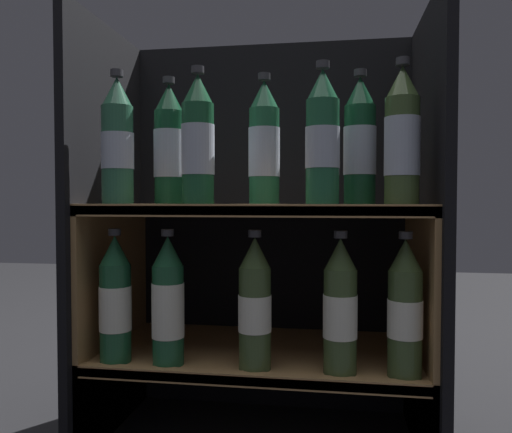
# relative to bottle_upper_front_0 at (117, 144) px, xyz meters

# --- Properties ---
(fridge_back_wall) EXTENTS (0.75, 0.02, 0.95)m
(fridge_back_wall) POSITION_rel_bottle_upper_front_0_xyz_m (0.28, 0.33, -0.19)
(fridge_back_wall) COLOR black
(fridge_back_wall) RESTS_ON ground_plane
(fridge_side_left) EXTENTS (0.02, 0.41, 0.95)m
(fridge_side_left) POSITION_rel_bottle_upper_front_0_xyz_m (-0.09, 0.14, -0.19)
(fridge_side_left) COLOR black
(fridge_side_left) RESTS_ON ground_plane
(fridge_side_right) EXTENTS (0.02, 0.41, 0.95)m
(fridge_side_right) POSITION_rel_bottle_upper_front_0_xyz_m (0.64, 0.14, -0.19)
(fridge_side_right) COLOR black
(fridge_side_right) RESTS_ON ground_plane
(shelf_lower) EXTENTS (0.71, 0.37, 0.21)m
(shelf_lower) POSITION_rel_bottle_upper_front_0_xyz_m (0.28, 0.13, -0.49)
(shelf_lower) COLOR #9E7547
(shelf_lower) RESTS_ON ground_plane
(shelf_upper) EXTENTS (0.71, 0.37, 0.54)m
(shelf_upper) POSITION_rel_bottle_upper_front_0_xyz_m (0.28, 0.13, -0.26)
(shelf_upper) COLOR #9E7547
(shelf_upper) RESTS_ON ground_plane
(bottle_upper_front_0) EXTENTS (0.07, 0.07, 0.28)m
(bottle_upper_front_0) POSITION_rel_bottle_upper_front_0_xyz_m (0.00, 0.00, 0.00)
(bottle_upper_front_0) COLOR #285B42
(bottle_upper_front_0) RESTS_ON shelf_upper
(bottle_upper_front_1) EXTENTS (0.07, 0.07, 0.28)m
(bottle_upper_front_1) POSITION_rel_bottle_upper_front_0_xyz_m (0.17, 0.00, -0.00)
(bottle_upper_front_1) COLOR #194C2D
(bottle_upper_front_1) RESTS_ON shelf_upper
(bottle_upper_front_2) EXTENTS (0.07, 0.07, 0.28)m
(bottle_upper_front_2) POSITION_rel_bottle_upper_front_0_xyz_m (0.42, 0.00, -0.00)
(bottle_upper_front_2) COLOR #1E5638
(bottle_upper_front_2) RESTS_ON shelf_upper
(bottle_upper_front_3) EXTENTS (0.07, 0.07, 0.28)m
(bottle_upper_front_3) POSITION_rel_bottle_upper_front_0_xyz_m (0.57, 0.00, -0.00)
(bottle_upper_front_3) COLOR #384C28
(bottle_upper_front_3) RESTS_ON shelf_upper
(bottle_upper_back_0) EXTENTS (0.07, 0.07, 0.28)m
(bottle_upper_back_0) POSITION_rel_bottle_upper_front_0_xyz_m (0.09, 0.07, -0.00)
(bottle_upper_back_0) COLOR #144228
(bottle_upper_back_0) RESTS_ON shelf_upper
(bottle_upper_back_1) EXTENTS (0.07, 0.07, 0.28)m
(bottle_upper_back_1) POSITION_rel_bottle_upper_front_0_xyz_m (0.30, 0.07, -0.00)
(bottle_upper_back_1) COLOR #1E5638
(bottle_upper_back_1) RESTS_ON shelf_upper
(bottle_upper_back_2) EXTENTS (0.07, 0.07, 0.28)m
(bottle_upper_back_2) POSITION_rel_bottle_upper_front_0_xyz_m (0.50, 0.07, -0.00)
(bottle_upper_back_2) COLOR #144228
(bottle_upper_back_2) RESTS_ON shelf_upper
(bottle_lower_front_0) EXTENTS (0.07, 0.07, 0.28)m
(bottle_lower_front_0) POSITION_rel_bottle_upper_front_0_xyz_m (-0.01, 0.00, -0.33)
(bottle_lower_front_0) COLOR #194C2D
(bottle_lower_front_0) RESTS_ON shelf_lower
(bottle_lower_front_1) EXTENTS (0.07, 0.07, 0.28)m
(bottle_lower_front_1) POSITION_rel_bottle_upper_front_0_xyz_m (0.11, 0.00, -0.33)
(bottle_lower_front_1) COLOR #194C2D
(bottle_lower_front_1) RESTS_ON shelf_lower
(bottle_lower_front_2) EXTENTS (0.07, 0.07, 0.28)m
(bottle_lower_front_2) POSITION_rel_bottle_upper_front_0_xyz_m (0.29, 0.00, -0.33)
(bottle_lower_front_2) COLOR #384C28
(bottle_lower_front_2) RESTS_ON shelf_lower
(bottle_lower_front_3) EXTENTS (0.07, 0.07, 0.28)m
(bottle_lower_front_3) POSITION_rel_bottle_upper_front_0_xyz_m (0.46, 0.00, -0.33)
(bottle_lower_front_3) COLOR #384C28
(bottle_lower_front_3) RESTS_ON shelf_lower
(bottle_lower_front_4) EXTENTS (0.07, 0.07, 0.28)m
(bottle_lower_front_4) POSITION_rel_bottle_upper_front_0_xyz_m (0.58, 0.00, -0.33)
(bottle_lower_front_4) COLOR #384C28
(bottle_lower_front_4) RESTS_ON shelf_lower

